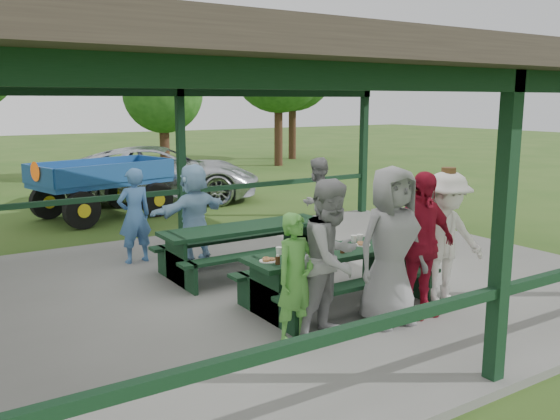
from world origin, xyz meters
TOP-DOWN VIEW (x-y plane):
  - ground at (0.00, 0.00)m, footprint 90.00×90.00m
  - concrete_slab at (0.00, 0.00)m, footprint 10.00×8.00m
  - pavilion_structure at (0.00, 0.00)m, footprint 10.60×8.60m
  - picnic_table_near at (0.04, -1.20)m, footprint 2.58×1.39m
  - picnic_table_far at (-0.22, 0.80)m, footprint 2.77×1.39m
  - table_setting at (0.08, -1.16)m, footprint 2.46×0.45m
  - contestant_green at (-1.14, -1.97)m, footprint 0.60×0.44m
  - contestant_grey_left at (-0.68, -2.05)m, footprint 1.08×0.96m
  - contestant_grey_mid at (0.16, -2.13)m, footprint 1.01×0.71m
  - contestant_red at (0.66, -2.12)m, footprint 1.12×0.52m
  - contestant_white_fedora at (1.28, -1.98)m, footprint 1.28×0.91m
  - spectator_lblue at (-0.67, 1.78)m, footprint 1.64×0.92m
  - spectator_blue at (-1.53, 2.30)m, footprint 0.62×0.43m
  - spectator_grey at (1.79, 1.61)m, footprint 0.99×0.89m
  - pickup_truck at (1.40, 8.54)m, footprint 6.14×4.73m
  - farm_trailer at (-0.70, 6.99)m, footprint 4.31×2.48m
  - tree_mid at (3.52, 13.44)m, footprint 2.90×2.90m
  - tree_right at (9.20, 14.51)m, footprint 4.03×4.03m
  - tree_far_right at (11.40, 16.71)m, footprint 4.07×4.07m

SIDE VIEW (x-z plane):
  - ground at x=0.00m, z-range 0.00..0.00m
  - concrete_slab at x=0.00m, z-range 0.00..0.10m
  - picnic_table_near at x=0.04m, z-range 0.20..0.95m
  - picnic_table_far at x=-0.22m, z-range 0.20..0.95m
  - farm_trailer at x=-0.70m, z-range -0.01..1.49m
  - pickup_truck at x=1.40m, z-range 0.00..1.55m
  - contestant_green at x=-1.14m, z-range 0.10..1.60m
  - table_setting at x=0.08m, z-range 0.83..0.93m
  - spectator_blue at x=-1.53m, z-range 0.10..1.72m
  - spectator_grey at x=1.79m, z-range 0.10..1.78m
  - spectator_lblue at x=-0.67m, z-range 0.10..1.79m
  - contestant_white_fedora at x=1.28m, z-range 0.08..1.93m
  - contestant_grey_left at x=-0.68m, z-range 0.10..1.96m
  - contestant_red at x=0.66m, z-range 0.10..1.96m
  - contestant_grey_mid at x=0.16m, z-range 0.10..2.06m
  - tree_mid at x=3.52m, z-range 0.79..5.32m
  - pavilion_structure at x=0.00m, z-range 1.55..4.79m
  - tree_right at x=9.20m, z-range 1.12..7.42m
  - tree_far_right at x=11.40m, z-range 1.13..7.48m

